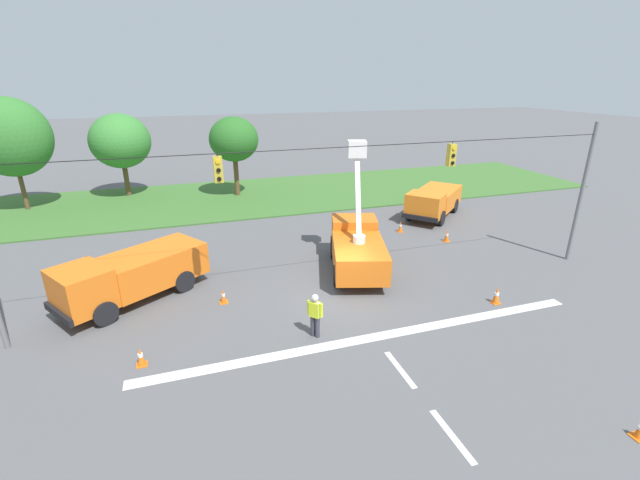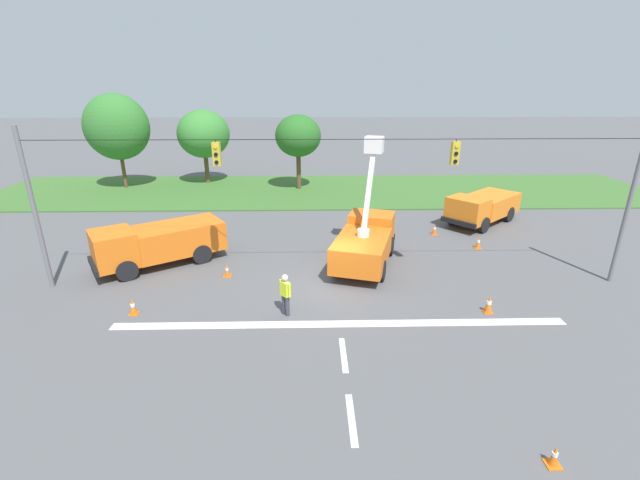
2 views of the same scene
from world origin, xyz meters
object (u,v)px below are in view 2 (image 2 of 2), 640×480
object	(u,v)px
utility_truck_support_near	(159,242)
traffic_cone_foreground_left	(133,306)
tree_centre	(298,136)
traffic_cone_mid_right	(227,270)
tree_far_west	(117,127)
traffic_cone_foreground_right	(489,304)
utility_truck_support_far	(482,206)
traffic_cone_mid_left	(434,229)
traffic_cone_lane_edge_a	(478,242)
road_worker	(285,292)
utility_truck_bucket_lift	(366,239)
traffic_cone_near_bucket	(554,456)
tree_west	(204,134)

from	to	relation	value
utility_truck_support_near	traffic_cone_foreground_left	distance (m)	5.18
tree_centre	traffic_cone_mid_right	bearing A→B (deg)	-99.76
tree_far_west	traffic_cone_foreground_right	xyz separation A→B (m)	(23.46, -22.18, -4.87)
utility_truck_support_far	traffic_cone_foreground_right	xyz separation A→B (m)	(-4.09, -11.69, -0.75)
traffic_cone_mid_left	utility_truck_support_far	bearing A→B (deg)	30.98
traffic_cone_foreground_left	traffic_cone_mid_left	distance (m)	17.45
tree_centre	traffic_cone_lane_edge_a	bearing A→B (deg)	-53.92
utility_truck_support_near	traffic_cone_foreground_right	size ratio (longest dim) A/B	8.38
tree_centre	utility_truck_support_near	bearing A→B (deg)	-112.57
utility_truck_support_near	utility_truck_support_far	distance (m)	20.06
tree_far_west	traffic_cone_mid_right	size ratio (longest dim) A/B	12.47
utility_truck_support_near	road_worker	size ratio (longest dim) A/B	3.73
tree_far_west	tree_centre	size ratio (longest dim) A/B	1.26
traffic_cone_lane_edge_a	utility_truck_bucket_lift	bearing A→B (deg)	-163.42
tree_far_west	road_worker	bearing A→B (deg)	-55.49
traffic_cone_foreground_left	traffic_cone_foreground_right	xyz separation A→B (m)	(14.38, -0.19, 0.05)
utility_truck_support_far	traffic_cone_foreground_right	distance (m)	12.41
road_worker	traffic_cone_near_bucket	world-z (taller)	road_worker
tree_far_west	traffic_cone_near_bucket	bearing A→B (deg)	-53.14
tree_west	traffic_cone_foreground_left	xyz separation A→B (m)	(2.33, -23.92, -4.12)
road_worker	traffic_cone_near_bucket	size ratio (longest dim) A/B	2.95
tree_west	utility_truck_support_far	xyz separation A→B (m)	(20.80, -12.42, -3.32)
tree_west	tree_centre	size ratio (longest dim) A/B	1.04
utility_truck_bucket_lift	utility_truck_support_far	distance (m)	10.74
traffic_cone_mid_left	utility_truck_bucket_lift	bearing A→B (deg)	-137.92
road_worker	traffic_cone_foreground_left	size ratio (longest dim) A/B	2.51
tree_west	traffic_cone_near_bucket	distance (m)	35.30
traffic_cone_foreground_left	tree_centre	bearing A→B (deg)	73.76
tree_centre	utility_truck_support_near	distance (m)	17.81
traffic_cone_foreground_left	traffic_cone_foreground_right	distance (m)	14.38
tree_far_west	utility_truck_bucket_lift	world-z (taller)	tree_far_west
tree_far_west	utility_truck_support_far	bearing A→B (deg)	-20.85
traffic_cone_mid_right	traffic_cone_mid_left	bearing A→B (deg)	26.36
tree_far_west	traffic_cone_mid_right	world-z (taller)	tree_far_west
utility_truck_support_near	utility_truck_support_far	bearing A→B (deg)	18.69
utility_truck_bucket_lift	traffic_cone_mid_left	bearing A→B (deg)	42.08
tree_west	traffic_cone_lane_edge_a	bearing A→B (deg)	-41.92
tree_west	traffic_cone_mid_left	distance (m)	22.89
utility_truck_support_far	traffic_cone_foreground_left	world-z (taller)	utility_truck_support_far
tree_west	traffic_cone_mid_left	size ratio (longest dim) A/B	9.22
road_worker	utility_truck_support_near	bearing A→B (deg)	141.95
utility_truck_support_far	utility_truck_support_near	bearing A→B (deg)	-161.31
traffic_cone_lane_edge_a	utility_truck_support_far	bearing A→B (deg)	67.82
tree_far_west	road_worker	world-z (taller)	tree_far_west
tree_west	traffic_cone_lane_edge_a	world-z (taller)	tree_west
tree_centre	utility_truck_support_near	xyz separation A→B (m)	(-6.71, -16.15, -3.35)
utility_truck_support_far	tree_far_west	bearing A→B (deg)	159.15
tree_centre	traffic_cone_mid_right	world-z (taller)	tree_centre
tree_centre	traffic_cone_mid_left	size ratio (longest dim) A/B	8.87
traffic_cone_foreground_right	traffic_cone_mid_right	size ratio (longest dim) A/B	1.23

